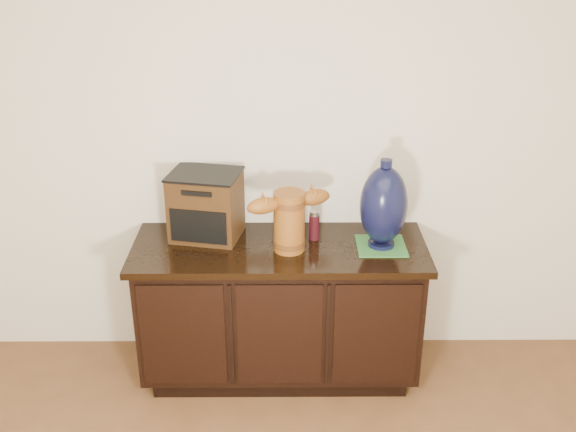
{
  "coord_description": "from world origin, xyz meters",
  "views": [
    {
      "loc": [
        0.02,
        -0.74,
        2.27
      ],
      "look_at": [
        0.04,
        2.18,
        0.94
      ],
      "focal_mm": 42.0,
      "sensor_mm": 36.0,
      "label": 1
    }
  ],
  "objects_px": {
    "terracotta_vessel": "(289,218)",
    "lamp_base": "(384,206)",
    "tv_radio": "(206,205)",
    "sideboard": "(280,309)",
    "spray_can": "(314,225)"
  },
  "relations": [
    {
      "from": "sideboard",
      "to": "tv_radio",
      "type": "relative_size",
      "value": 3.77
    },
    {
      "from": "lamp_base",
      "to": "terracotta_vessel",
      "type": "bearing_deg",
      "value": -176.23
    },
    {
      "from": "terracotta_vessel",
      "to": "spray_can",
      "type": "xyz_separation_m",
      "value": [
        0.13,
        0.12,
        -0.1
      ]
    },
    {
      "from": "terracotta_vessel",
      "to": "tv_radio",
      "type": "relative_size",
      "value": 1.08
    },
    {
      "from": "lamp_base",
      "to": "spray_can",
      "type": "relative_size",
      "value": 2.93
    },
    {
      "from": "tv_radio",
      "to": "spray_can",
      "type": "distance_m",
      "value": 0.55
    },
    {
      "from": "terracotta_vessel",
      "to": "tv_radio",
      "type": "height_order",
      "value": "tv_radio"
    },
    {
      "from": "tv_radio",
      "to": "spray_can",
      "type": "bearing_deg",
      "value": 7.38
    },
    {
      "from": "spray_can",
      "to": "terracotta_vessel",
      "type": "bearing_deg",
      "value": -137.37
    },
    {
      "from": "sideboard",
      "to": "tv_radio",
      "type": "distance_m",
      "value": 0.66
    },
    {
      "from": "sideboard",
      "to": "terracotta_vessel",
      "type": "relative_size",
      "value": 3.49
    },
    {
      "from": "sideboard",
      "to": "spray_can",
      "type": "xyz_separation_m",
      "value": [
        0.17,
        0.08,
        0.44
      ]
    },
    {
      "from": "terracotta_vessel",
      "to": "lamp_base",
      "type": "xyz_separation_m",
      "value": [
        0.45,
        0.03,
        0.05
      ]
    },
    {
      "from": "tv_radio",
      "to": "lamp_base",
      "type": "height_order",
      "value": "lamp_base"
    },
    {
      "from": "sideboard",
      "to": "lamp_base",
      "type": "relative_size",
      "value": 3.26
    }
  ]
}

